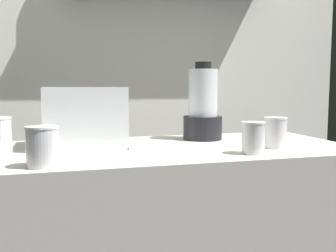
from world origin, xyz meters
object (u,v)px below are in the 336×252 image
at_px(blender_pitcher, 203,109).
at_px(juice_cup_beet_left, 42,149).
at_px(juice_cup_pomegranate_right, 276,134).
at_px(carrot_display_bin, 85,129).
at_px(juice_cup_orange_middle, 253,140).

bearing_deg(blender_pitcher, juice_cup_beet_left, -147.57).
height_order(blender_pitcher, juice_cup_pomegranate_right, blender_pitcher).
bearing_deg(juice_cup_beet_left, juice_cup_pomegranate_right, 8.01).
relative_size(blender_pitcher, juice_cup_pomegranate_right, 2.88).
bearing_deg(blender_pitcher, juice_cup_pomegranate_right, -58.94).
relative_size(carrot_display_bin, juice_cup_orange_middle, 2.70).
bearing_deg(juice_cup_beet_left, juice_cup_orange_middle, 2.34).
height_order(carrot_display_bin, juice_cup_pomegranate_right, carrot_display_bin).
xyz_separation_m(carrot_display_bin, juice_cup_beet_left, (-0.14, -0.34, -0.02)).
bearing_deg(juice_cup_orange_middle, carrot_display_bin, 149.81).
distance_m(blender_pitcher, juice_cup_beet_left, 0.76).
bearing_deg(juice_cup_orange_middle, blender_pitcher, 95.64).
xyz_separation_m(carrot_display_bin, blender_pitcher, (0.50, 0.07, 0.06)).
height_order(blender_pitcher, juice_cup_beet_left, blender_pitcher).
relative_size(carrot_display_bin, blender_pitcher, 0.90).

